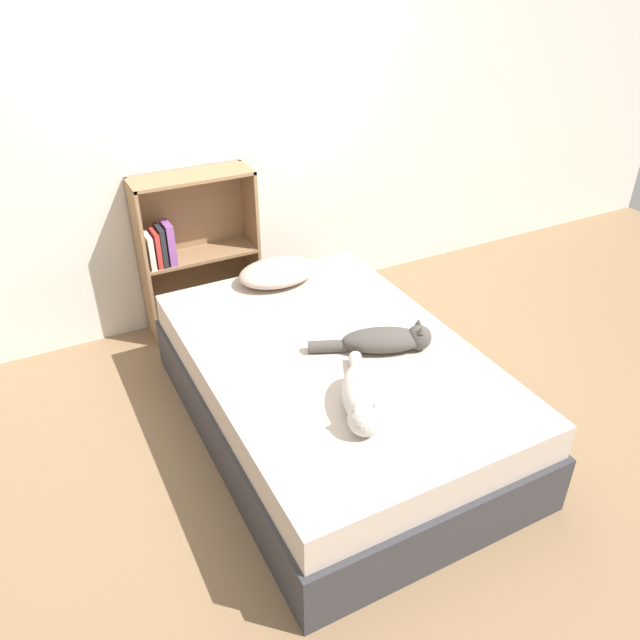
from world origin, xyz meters
The scene contains 7 objects.
ground_plane centered at (0.00, 0.00, 0.00)m, with size 8.00×8.00×0.00m, color #846647.
wall_back centered at (0.00, 1.46, 1.25)m, with size 8.00×0.06×2.50m.
bed centered at (0.00, 0.00, 0.24)m, with size 1.31×1.96×0.48m.
pillow centered at (0.05, 0.79, 0.54)m, with size 0.47×0.33×0.12m.
cat_light centered at (-0.11, -0.45, 0.55)m, with size 0.33×0.54×0.17m.
cat_dark centered at (0.24, -0.10, 0.54)m, with size 0.57×0.34×0.15m.
bookshelf centered at (-0.29, 1.33, 0.53)m, with size 0.73×0.26×1.03m.
Camera 1 is at (-1.23, -2.20, 2.23)m, focal length 35.00 mm.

